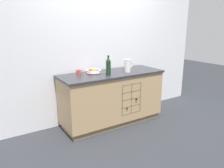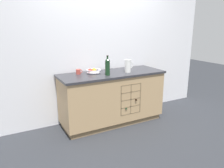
# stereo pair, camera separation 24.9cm
# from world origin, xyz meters

# --- Properties ---
(ground_plane) EXTENTS (14.00, 14.00, 0.00)m
(ground_plane) POSITION_xyz_m (0.00, 0.00, 0.00)
(ground_plane) COLOR #2D3035
(back_wall) EXTENTS (4.40, 0.06, 2.55)m
(back_wall) POSITION_xyz_m (0.00, 0.38, 1.27)
(back_wall) COLOR white
(back_wall) RESTS_ON ground_plane
(kitchen_island) EXTENTS (1.77, 0.66, 0.89)m
(kitchen_island) POSITION_xyz_m (0.00, -0.00, 0.45)
(kitchen_island) COLOR olive
(kitchen_island) RESTS_ON ground_plane
(fruit_bowl) EXTENTS (0.24, 0.24, 0.08)m
(fruit_bowl) POSITION_xyz_m (-0.29, 0.12, 0.93)
(fruit_bowl) COLOR silver
(fruit_bowl) RESTS_ON kitchen_island
(white_pitcher) EXTENTS (0.16, 0.11, 0.21)m
(white_pitcher) POSITION_xyz_m (0.26, -0.09, 1.00)
(white_pitcher) COLOR white
(white_pitcher) RESTS_ON kitchen_island
(ceramic_mug) EXTENTS (0.11, 0.07, 0.08)m
(ceramic_mug) POSITION_xyz_m (-0.53, 0.16, 0.93)
(ceramic_mug) COLOR #B7473D
(ceramic_mug) RESTS_ON kitchen_island
(standing_wine_bottle) EXTENTS (0.08, 0.08, 0.31)m
(standing_wine_bottle) POSITION_xyz_m (-0.15, -0.13, 1.03)
(standing_wine_bottle) COLOR #19381E
(standing_wine_bottle) RESTS_ON kitchen_island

